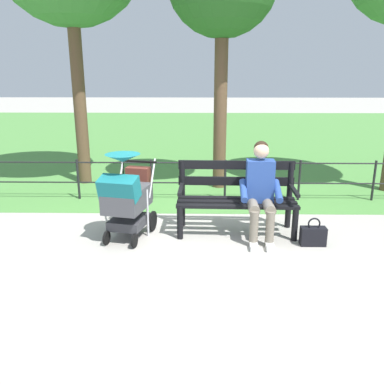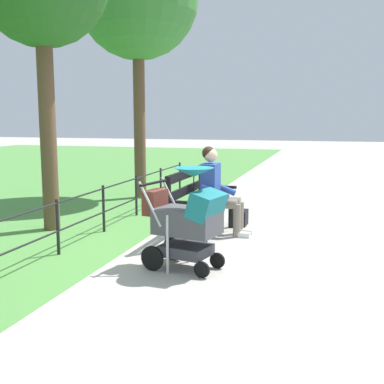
# 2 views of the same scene
# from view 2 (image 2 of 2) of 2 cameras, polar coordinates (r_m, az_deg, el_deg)

# --- Properties ---
(ground_plane) EXTENTS (60.00, 60.00, 0.00)m
(ground_plane) POSITION_cam_2_polar(r_m,az_deg,el_deg) (6.26, -0.02, -6.89)
(ground_plane) COLOR #ADA89E
(park_bench) EXTENTS (1.61, 0.64, 0.96)m
(park_bench) POSITION_cam_2_polar(r_m,az_deg,el_deg) (6.82, 0.65, -1.04)
(park_bench) COLOR black
(park_bench) RESTS_ON ground
(person_on_bench) EXTENTS (0.54, 0.74, 1.28)m
(person_on_bench) POSITION_cam_2_polar(r_m,az_deg,el_deg) (7.02, 3.03, 0.48)
(person_on_bench) COLOR slate
(person_on_bench) RESTS_ON ground
(stroller) EXTENTS (0.67, 0.97, 1.15)m
(stroller) POSITION_cam_2_polar(r_m,az_deg,el_deg) (5.37, -0.49, -3.00)
(stroller) COLOR black
(stroller) RESTS_ON ground
(handbag) EXTENTS (0.32, 0.14, 0.37)m
(handbag) POSITION_cam_2_polar(r_m,az_deg,el_deg) (7.70, 5.94, -2.97)
(handbag) COLOR black
(handbag) RESTS_ON ground
(park_fence) EXTENTS (8.86, 0.04, 0.70)m
(park_fence) POSITION_cam_2_polar(r_m,az_deg,el_deg) (7.17, -10.81, -1.54)
(park_fence) COLOR black
(park_fence) RESTS_ON ground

